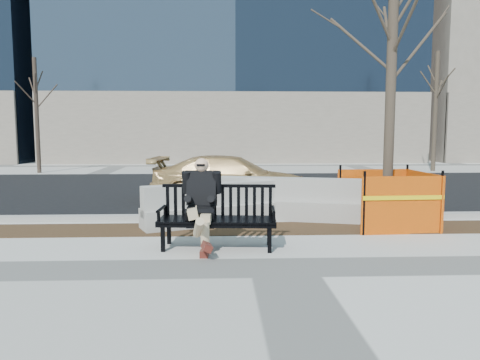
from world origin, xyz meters
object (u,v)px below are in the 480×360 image
(sedan, at_px, (232,202))
(jersey_barrier_left, at_px, (215,224))
(tree_fence, at_px, (386,226))
(bench, at_px, (217,248))
(seated_man, at_px, (202,247))
(jersey_barrier_right, at_px, (293,220))

(sedan, bearing_deg, jersey_barrier_left, 178.95)
(tree_fence, relative_size, sedan, 1.39)
(bench, relative_size, sedan, 0.46)
(sedan, bearing_deg, seated_man, 179.63)
(sedan, distance_m, jersey_barrier_left, 2.95)
(jersey_barrier_left, relative_size, jersey_barrier_right, 0.94)
(seated_man, distance_m, jersey_barrier_left, 1.89)
(bench, height_order, jersey_barrier_left, bench)
(seated_man, distance_m, jersey_barrier_right, 3.00)
(jersey_barrier_right, bearing_deg, sedan, 131.02)
(jersey_barrier_left, xyz_separation_m, jersey_barrier_right, (1.68, 0.44, 0.00))
(tree_fence, bearing_deg, bench, -154.51)
(tree_fence, xyz_separation_m, jersey_barrier_right, (-1.79, 0.77, 0.00))
(sedan, xyz_separation_m, jersey_barrier_left, (-0.42, -2.91, 0.00))
(sedan, height_order, jersey_barrier_right, sedan)
(tree_fence, xyz_separation_m, sedan, (-3.04, 3.24, 0.00))
(bench, bearing_deg, seated_man, 168.91)
(jersey_barrier_right, bearing_deg, tree_fence, -9.03)
(bench, distance_m, jersey_barrier_right, 2.90)
(seated_man, xyz_separation_m, tree_fence, (3.68, 1.55, 0.00))
(tree_fence, height_order, jersey_barrier_left, tree_fence)
(bench, relative_size, jersey_barrier_left, 0.65)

